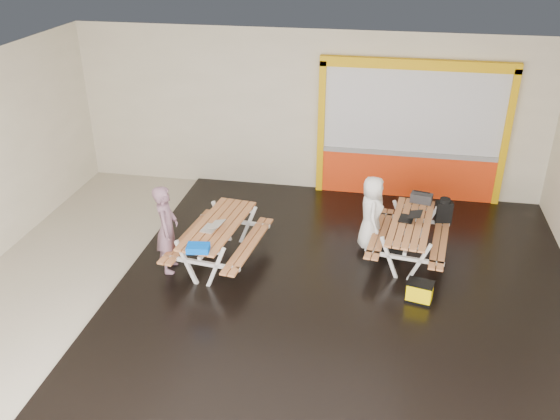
% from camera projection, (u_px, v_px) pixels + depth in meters
% --- Properties ---
extents(room, '(10.02, 8.02, 3.52)m').
position_uv_depth(room, '(269.00, 192.00, 8.95)').
color(room, '#BAB09D').
rests_on(room, ground).
extents(deck, '(7.50, 7.98, 0.05)m').
position_uv_depth(deck, '(346.00, 295.00, 9.52)').
color(deck, black).
rests_on(deck, room).
extents(kiosk, '(3.88, 0.16, 3.00)m').
position_uv_depth(kiosk, '(411.00, 135.00, 12.17)').
color(kiosk, '#F13B10').
rests_on(kiosk, room).
extents(picnic_table_left, '(1.57, 2.14, 0.80)m').
position_uv_depth(picnic_table_left, '(218.00, 233.00, 10.14)').
color(picnic_table_left, '#B67546').
rests_on(picnic_table_left, deck).
extents(picnic_table_right, '(1.52, 2.05, 0.76)m').
position_uv_depth(picnic_table_right, '(410.00, 231.00, 10.28)').
color(picnic_table_right, '#B67546').
rests_on(picnic_table_right, deck).
extents(person_left, '(0.48, 0.63, 1.56)m').
position_uv_depth(person_left, '(167.00, 229.00, 9.82)').
color(person_left, '#785566').
rests_on(person_left, deck).
extents(person_right, '(0.51, 0.72, 1.37)m').
position_uv_depth(person_right, '(372.00, 213.00, 10.43)').
color(person_right, white).
rests_on(person_right, deck).
extents(laptop_left, '(0.40, 0.37, 0.15)m').
position_uv_depth(laptop_left, '(212.00, 227.00, 9.86)').
color(laptop_left, silver).
rests_on(laptop_left, picnic_table_left).
extents(laptop_right, '(0.43, 0.39, 0.16)m').
position_uv_depth(laptop_right, '(410.00, 217.00, 10.24)').
color(laptop_right, black).
rests_on(laptop_right, picnic_table_right).
extents(blue_pouch, '(0.38, 0.29, 0.10)m').
position_uv_depth(blue_pouch, '(198.00, 248.00, 9.23)').
color(blue_pouch, blue).
rests_on(blue_pouch, picnic_table_left).
extents(toolbox, '(0.42, 0.28, 0.22)m').
position_uv_depth(toolbox, '(421.00, 198.00, 10.84)').
color(toolbox, black).
rests_on(toolbox, picnic_table_right).
extents(backpack, '(0.32, 0.23, 0.49)m').
position_uv_depth(backpack, '(444.00, 211.00, 10.73)').
color(backpack, black).
rests_on(backpack, picnic_table_right).
extents(dark_case, '(0.41, 0.32, 0.15)m').
position_uv_depth(dark_case, '(391.00, 249.00, 10.60)').
color(dark_case, black).
rests_on(dark_case, deck).
extents(fluke_bag, '(0.46, 0.35, 0.35)m').
position_uv_depth(fluke_bag, '(420.00, 292.00, 9.25)').
color(fluke_bag, black).
rests_on(fluke_bag, deck).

